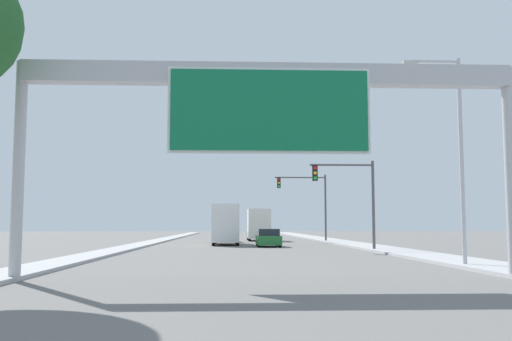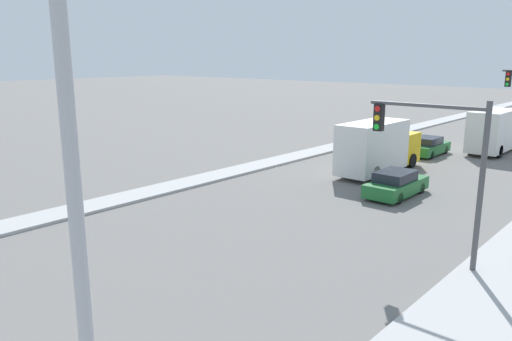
# 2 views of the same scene
# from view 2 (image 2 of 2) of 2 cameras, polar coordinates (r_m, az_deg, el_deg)

# --- Properties ---
(median_strip_left) EXTENTS (2.00, 120.00, 0.15)m
(median_strip_left) POSITION_cam_2_polar(r_m,az_deg,el_deg) (46.32, 11.54, 3.28)
(median_strip_left) COLOR #AAAAAA
(median_strip_left) RESTS_ON ground
(car_far_center) EXTENTS (1.90, 4.47, 1.46)m
(car_far_center) POSITION_cam_2_polar(r_m,az_deg,el_deg) (41.56, 19.05, 2.61)
(car_far_center) COLOR #1E662D
(car_far_center) RESTS_ON ground
(car_mid_center) EXTENTS (1.89, 4.46, 1.45)m
(car_mid_center) POSITION_cam_2_polar(r_m,az_deg,el_deg) (28.84, 15.71, -1.51)
(car_mid_center) COLOR #1E662D
(car_mid_center) RESTS_ON ground
(truck_box_primary) EXTENTS (2.40, 7.57, 3.47)m
(truck_box_primary) POSITION_cam_2_polar(r_m,az_deg,el_deg) (44.66, 25.63, 4.10)
(truck_box_primary) COLOR yellow
(truck_box_primary) RESTS_ON ground
(truck_box_secondary) EXTENTS (2.31, 8.01, 3.50)m
(truck_box_secondary) POSITION_cam_2_polar(r_m,az_deg,el_deg) (33.98, 13.78, 2.62)
(truck_box_secondary) COLOR yellow
(truck_box_secondary) RESTS_ON ground
(traffic_light_near_intersection) EXTENTS (4.47, 0.32, 6.19)m
(traffic_light_near_intersection) POSITION_cam_2_polar(r_m,az_deg,el_deg) (19.17, 20.59, 1.71)
(traffic_light_near_intersection) COLOR #4C4C4F
(traffic_light_near_intersection) RESTS_ON ground
(street_lamp_right) EXTENTS (2.53, 0.28, 9.02)m
(street_lamp_right) POSITION_cam_2_polar(r_m,az_deg,el_deg) (6.47, -20.74, -9.32)
(street_lamp_right) COLOR #B2B2B7
(street_lamp_right) RESTS_ON ground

